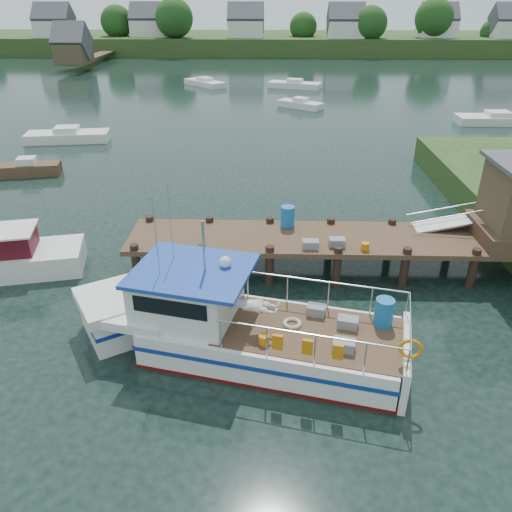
{
  "coord_description": "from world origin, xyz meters",
  "views": [
    {
      "loc": [
        -0.54,
        -17.53,
        9.8
      ],
      "look_at": [
        -1.0,
        -1.5,
        1.3
      ],
      "focal_mm": 35.0,
      "sensor_mm": 36.0,
      "label": 1
    }
  ],
  "objects_px": {
    "dock": "(455,218)",
    "moored_rowboat": "(28,169)",
    "lobster_boat": "(230,326)",
    "moored_d": "(205,83)",
    "moored_c": "(497,119)",
    "moored_a": "(68,136)",
    "moored_b": "(300,104)",
    "moored_far": "(295,85)"
  },
  "relations": [
    {
      "from": "moored_b",
      "to": "moored_d",
      "type": "height_order",
      "value": "moored_b"
    },
    {
      "from": "lobster_boat",
      "to": "moored_rowboat",
      "type": "relative_size",
      "value": 2.73
    },
    {
      "from": "moored_b",
      "to": "moored_far",
      "type": "bearing_deg",
      "value": 91.27
    },
    {
      "from": "lobster_boat",
      "to": "moored_c",
      "type": "xyz_separation_m",
      "value": [
        20.11,
        30.6,
        -0.54
      ]
    },
    {
      "from": "moored_a",
      "to": "moored_d",
      "type": "distance_m",
      "value": 26.05
    },
    {
      "from": "dock",
      "to": "moored_far",
      "type": "height_order",
      "value": "dock"
    },
    {
      "from": "lobster_boat",
      "to": "moored_c",
      "type": "relative_size",
      "value": 1.6
    },
    {
      "from": "moored_a",
      "to": "moored_c",
      "type": "bearing_deg",
      "value": 22.41
    },
    {
      "from": "moored_c",
      "to": "moored_b",
      "type": "bearing_deg",
      "value": 169.83
    },
    {
      "from": "moored_c",
      "to": "moored_rowboat",
      "type": "bearing_deg",
      "value": -146.68
    },
    {
      "from": "dock",
      "to": "moored_c",
      "type": "height_order",
      "value": "dock"
    },
    {
      "from": "dock",
      "to": "moored_d",
      "type": "xyz_separation_m",
      "value": [
        -14.87,
        43.8,
        -1.88
      ]
    },
    {
      "from": "moored_rowboat",
      "to": "moored_b",
      "type": "bearing_deg",
      "value": 67.35
    },
    {
      "from": "moored_rowboat",
      "to": "moored_b",
      "type": "distance_m",
      "value": 26.72
    },
    {
      "from": "dock",
      "to": "moored_far",
      "type": "distance_m",
      "value": 42.89
    },
    {
      "from": "moored_a",
      "to": "moored_c",
      "type": "distance_m",
      "value": 34.6
    },
    {
      "from": "moored_far",
      "to": "moored_a",
      "type": "xyz_separation_m",
      "value": [
        -17.71,
        -23.88,
        0.03
      ]
    },
    {
      "from": "moored_d",
      "to": "dock",
      "type": "bearing_deg",
      "value": -85.59
    },
    {
      "from": "moored_c",
      "to": "moored_d",
      "type": "height_order",
      "value": "moored_c"
    },
    {
      "from": "lobster_boat",
      "to": "moored_c",
      "type": "height_order",
      "value": "lobster_boat"
    },
    {
      "from": "dock",
      "to": "moored_rowboat",
      "type": "relative_size",
      "value": 4.28
    },
    {
      "from": "lobster_boat",
      "to": "moored_b",
      "type": "distance_m",
      "value": 36.86
    },
    {
      "from": "moored_b",
      "to": "moored_d",
      "type": "xyz_separation_m",
      "value": [
        -10.64,
        12.44,
        -0.0
      ]
    },
    {
      "from": "moored_a",
      "to": "moored_d",
      "type": "relative_size",
      "value": 1.13
    },
    {
      "from": "dock",
      "to": "moored_d",
      "type": "distance_m",
      "value": 46.29
    },
    {
      "from": "moored_a",
      "to": "moored_b",
      "type": "relative_size",
      "value": 1.38
    },
    {
      "from": "moored_rowboat",
      "to": "moored_b",
      "type": "relative_size",
      "value": 0.87
    },
    {
      "from": "moored_rowboat",
      "to": "moored_a",
      "type": "relative_size",
      "value": 0.63
    },
    {
      "from": "lobster_boat",
      "to": "moored_d",
      "type": "relative_size",
      "value": 1.94
    },
    {
      "from": "moored_b",
      "to": "moored_c",
      "type": "xyz_separation_m",
      "value": [
        16.16,
        -6.05,
        0.03
      ]
    },
    {
      "from": "moored_a",
      "to": "moored_rowboat",
      "type": "bearing_deg",
      "value": -75.46
    },
    {
      "from": "dock",
      "to": "lobster_boat",
      "type": "xyz_separation_m",
      "value": [
        -8.18,
        -5.29,
        -1.32
      ]
    },
    {
      "from": "dock",
      "to": "moored_a",
      "type": "relative_size",
      "value": 2.71
    },
    {
      "from": "moored_c",
      "to": "moored_d",
      "type": "xyz_separation_m",
      "value": [
        -26.8,
        18.49,
        -0.03
      ]
    },
    {
      "from": "lobster_boat",
      "to": "moored_rowboat",
      "type": "xyz_separation_m",
      "value": [
        -13.46,
        16.37,
        -0.53
      ]
    },
    {
      "from": "moored_rowboat",
      "to": "moored_far",
      "type": "bearing_deg",
      "value": 79.25
    },
    {
      "from": "dock",
      "to": "moored_a",
      "type": "height_order",
      "value": "dock"
    },
    {
      "from": "lobster_boat",
      "to": "moored_d",
      "type": "height_order",
      "value": "lobster_boat"
    },
    {
      "from": "moored_rowboat",
      "to": "moored_d",
      "type": "xyz_separation_m",
      "value": [
        6.76,
        32.72,
        -0.04
      ]
    },
    {
      "from": "dock",
      "to": "moored_rowboat",
      "type": "xyz_separation_m",
      "value": [
        -21.63,
        11.07,
        -1.84
      ]
    },
    {
      "from": "moored_b",
      "to": "moored_d",
      "type": "distance_m",
      "value": 16.37
    },
    {
      "from": "lobster_boat",
      "to": "moored_a",
      "type": "relative_size",
      "value": 1.72
    }
  ]
}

